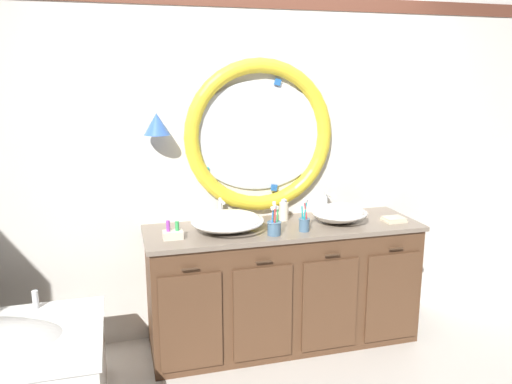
{
  "coord_description": "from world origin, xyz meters",
  "views": [
    {
      "loc": [
        -1.01,
        -2.87,
        1.83
      ],
      "look_at": [
        -0.15,
        0.25,
        1.1
      ],
      "focal_mm": 35.74,
      "sensor_mm": 36.0,
      "label": 1
    }
  ],
  "objects_px": {
    "toothbrush_holder_left": "(274,227)",
    "toothbrush_holder_right": "(304,223)",
    "folded_hand_towel": "(394,219)",
    "soap_dispenser": "(284,211)",
    "sink_basin_right": "(339,213)",
    "sink_basin_left": "(228,221)",
    "toiletry_basket": "(173,234)"
  },
  "relations": [
    {
      "from": "sink_basin_right",
      "to": "soap_dispenser",
      "type": "xyz_separation_m",
      "value": [
        -0.35,
        0.16,
        0.0
      ]
    },
    {
      "from": "toothbrush_holder_right",
      "to": "sink_basin_left",
      "type": "bearing_deg",
      "value": 165.56
    },
    {
      "from": "sink_basin_right",
      "to": "folded_hand_towel",
      "type": "bearing_deg",
      "value": -12.37
    },
    {
      "from": "sink_basin_left",
      "to": "toothbrush_holder_right",
      "type": "distance_m",
      "value": 0.5
    },
    {
      "from": "sink_basin_right",
      "to": "soap_dispenser",
      "type": "bearing_deg",
      "value": 155.95
    },
    {
      "from": "toothbrush_holder_right",
      "to": "folded_hand_towel",
      "type": "xyz_separation_m",
      "value": [
        0.68,
        0.04,
        -0.04
      ]
    },
    {
      "from": "sink_basin_left",
      "to": "toiletry_basket",
      "type": "bearing_deg",
      "value": -170.74
    },
    {
      "from": "toothbrush_holder_right",
      "to": "toiletry_basket",
      "type": "distance_m",
      "value": 0.85
    },
    {
      "from": "sink_basin_left",
      "to": "folded_hand_towel",
      "type": "xyz_separation_m",
      "value": [
        1.17,
        -0.08,
        -0.05
      ]
    },
    {
      "from": "sink_basin_left",
      "to": "soap_dispenser",
      "type": "distance_m",
      "value": 0.46
    },
    {
      "from": "toothbrush_holder_right",
      "to": "soap_dispenser",
      "type": "relative_size",
      "value": 1.41
    },
    {
      "from": "soap_dispenser",
      "to": "folded_hand_towel",
      "type": "bearing_deg",
      "value": -18.2
    },
    {
      "from": "sink_basin_right",
      "to": "soap_dispenser",
      "type": "distance_m",
      "value": 0.38
    },
    {
      "from": "toothbrush_holder_left",
      "to": "folded_hand_towel",
      "type": "xyz_separation_m",
      "value": [
        0.89,
        0.07,
        -0.04
      ]
    },
    {
      "from": "sink_basin_right",
      "to": "toothbrush_holder_left",
      "type": "relative_size",
      "value": 1.81
    },
    {
      "from": "toothbrush_holder_left",
      "to": "soap_dispenser",
      "type": "xyz_separation_m",
      "value": [
        0.17,
        0.31,
        0.02
      ]
    },
    {
      "from": "toothbrush_holder_left",
      "to": "soap_dispenser",
      "type": "bearing_deg",
      "value": 61.35
    },
    {
      "from": "sink_basin_right",
      "to": "toothbrush_holder_right",
      "type": "distance_m",
      "value": 0.33
    },
    {
      "from": "toothbrush_holder_right",
      "to": "sink_basin_right",
      "type": "bearing_deg",
      "value": 22.2
    },
    {
      "from": "sink_basin_left",
      "to": "toothbrush_holder_left",
      "type": "relative_size",
      "value": 2.24
    },
    {
      "from": "sink_basin_left",
      "to": "sink_basin_right",
      "type": "distance_m",
      "value": 0.79
    },
    {
      "from": "sink_basin_left",
      "to": "folded_hand_towel",
      "type": "distance_m",
      "value": 1.17
    },
    {
      "from": "toothbrush_holder_left",
      "to": "sink_basin_right",
      "type": "bearing_deg",
      "value": 16.15
    },
    {
      "from": "sink_basin_left",
      "to": "soap_dispenser",
      "type": "xyz_separation_m",
      "value": [
        0.44,
        0.16,
        -0.0
      ]
    },
    {
      "from": "toothbrush_holder_left",
      "to": "toothbrush_holder_right",
      "type": "bearing_deg",
      "value": 6.85
    },
    {
      "from": "sink_basin_right",
      "to": "toiletry_basket",
      "type": "bearing_deg",
      "value": -177.07
    },
    {
      "from": "folded_hand_towel",
      "to": "toiletry_basket",
      "type": "height_order",
      "value": "toiletry_basket"
    },
    {
      "from": "folded_hand_towel",
      "to": "toothbrush_holder_right",
      "type": "bearing_deg",
      "value": -176.48
    },
    {
      "from": "toothbrush_holder_left",
      "to": "sink_basin_left",
      "type": "bearing_deg",
      "value": 150.94
    },
    {
      "from": "toothbrush_holder_left",
      "to": "toothbrush_holder_right",
      "type": "xyz_separation_m",
      "value": [
        0.21,
        0.03,
        0.0
      ]
    },
    {
      "from": "folded_hand_towel",
      "to": "soap_dispenser",
      "type": "bearing_deg",
      "value": 161.8
    },
    {
      "from": "sink_basin_right",
      "to": "folded_hand_towel",
      "type": "height_order",
      "value": "sink_basin_right"
    }
  ]
}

